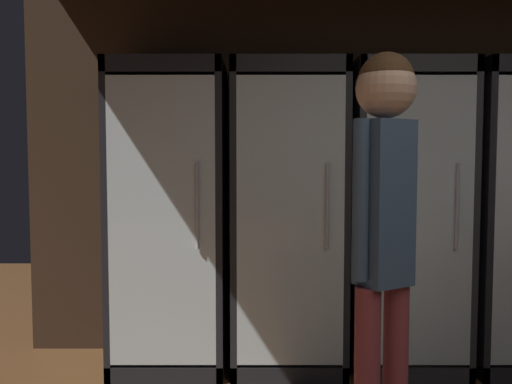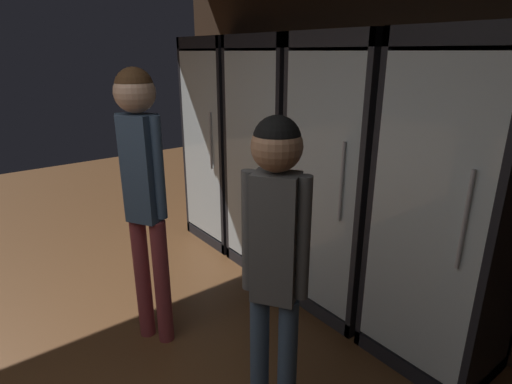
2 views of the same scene
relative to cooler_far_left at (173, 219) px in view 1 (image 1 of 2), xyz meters
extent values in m
cube|color=#382619|center=(1.97, 0.29, 0.45)|extent=(6.00, 0.06, 2.80)
cube|color=black|center=(0.00, 0.22, 0.02)|extent=(0.71, 0.04, 1.95)
cube|color=black|center=(-0.34, -0.04, 0.02)|extent=(0.04, 0.56, 1.95)
cube|color=black|center=(0.33, -0.04, 0.02)|extent=(0.04, 0.56, 1.95)
cube|color=black|center=(0.00, -0.04, 0.94)|extent=(0.71, 0.56, 0.10)
cube|color=black|center=(0.00, -0.04, -0.90)|extent=(0.71, 0.56, 0.10)
cube|color=white|center=(0.00, 0.19, 0.02)|extent=(0.63, 0.02, 1.71)
cube|color=silver|center=(0.00, -0.31, 0.02)|extent=(0.63, 0.02, 1.71)
cylinder|color=#B2B2B7|center=(0.21, -0.34, 0.12)|extent=(0.02, 0.02, 0.50)
cube|color=silver|center=(0.00, -0.04, -0.83)|extent=(0.61, 0.48, 0.02)
cylinder|color=#194723|center=(-0.15, -0.06, -0.73)|extent=(0.06, 0.06, 0.18)
cylinder|color=#194723|center=(-0.15, -0.06, -0.60)|extent=(0.02, 0.02, 0.10)
cylinder|color=#B2332D|center=(-0.15, -0.06, -0.75)|extent=(0.07, 0.07, 0.07)
cylinder|color=gray|center=(0.15, -0.09, -0.71)|extent=(0.06, 0.06, 0.23)
cylinder|color=gray|center=(0.15, -0.09, -0.56)|extent=(0.02, 0.02, 0.07)
cylinder|color=beige|center=(0.15, -0.09, -0.70)|extent=(0.07, 0.07, 0.06)
cube|color=silver|center=(0.00, -0.04, -0.41)|extent=(0.61, 0.48, 0.02)
cylinder|color=black|center=(-0.21, -0.08, -0.30)|extent=(0.06, 0.06, 0.21)
cylinder|color=black|center=(-0.21, -0.08, -0.16)|extent=(0.02, 0.02, 0.06)
cylinder|color=#2D2D33|center=(-0.21, -0.08, -0.31)|extent=(0.07, 0.07, 0.07)
cylinder|color=black|center=(0.00, -0.07, -0.31)|extent=(0.06, 0.06, 0.18)
cylinder|color=black|center=(0.00, -0.07, -0.18)|extent=(0.02, 0.02, 0.08)
cylinder|color=white|center=(0.00, -0.07, -0.31)|extent=(0.06, 0.06, 0.07)
cylinder|color=#9EAD99|center=(0.20, -0.02, -0.30)|extent=(0.08, 0.08, 0.21)
cylinder|color=#9EAD99|center=(0.20, -0.02, -0.15)|extent=(0.03, 0.03, 0.09)
cylinder|color=#2D2D33|center=(0.20, -0.02, -0.32)|extent=(0.08, 0.08, 0.06)
cube|color=silver|center=(0.00, -0.04, 0.01)|extent=(0.61, 0.48, 0.02)
cylinder|color=black|center=(-0.15, 0.00, 0.12)|extent=(0.07, 0.07, 0.19)
cylinder|color=black|center=(-0.15, 0.00, 0.25)|extent=(0.03, 0.03, 0.07)
cylinder|color=tan|center=(-0.15, 0.00, 0.09)|extent=(0.07, 0.07, 0.07)
cylinder|color=gray|center=(0.16, -0.04, 0.12)|extent=(0.07, 0.07, 0.20)
cylinder|color=gray|center=(0.16, -0.04, 0.26)|extent=(0.02, 0.02, 0.08)
cylinder|color=#2D2D33|center=(0.16, -0.04, 0.12)|extent=(0.07, 0.07, 0.06)
cube|color=silver|center=(0.00, -0.04, 0.44)|extent=(0.61, 0.48, 0.02)
cylinder|color=#336B38|center=(-0.15, -0.06, 0.54)|extent=(0.06, 0.06, 0.20)
cylinder|color=#336B38|center=(-0.15, -0.06, 0.69)|extent=(0.02, 0.02, 0.10)
cylinder|color=white|center=(-0.15, -0.06, 0.54)|extent=(0.06, 0.06, 0.06)
cylinder|color=#194723|center=(0.15, -0.06, 0.55)|extent=(0.07, 0.07, 0.21)
cylinder|color=#194723|center=(0.15, -0.06, 0.71)|extent=(0.02, 0.02, 0.10)
cylinder|color=tan|center=(0.15, -0.06, 0.54)|extent=(0.07, 0.07, 0.07)
cube|color=black|center=(0.75, 0.22, 0.02)|extent=(0.71, 0.04, 1.95)
cube|color=black|center=(0.42, -0.04, 0.02)|extent=(0.04, 0.56, 1.95)
cube|color=black|center=(1.09, -0.04, 0.02)|extent=(0.04, 0.56, 1.95)
cube|color=black|center=(0.75, -0.04, 0.94)|extent=(0.71, 0.56, 0.10)
cube|color=black|center=(0.75, -0.04, -0.90)|extent=(0.71, 0.56, 0.10)
cube|color=white|center=(0.75, 0.19, 0.02)|extent=(0.63, 0.02, 1.71)
cube|color=silver|center=(0.75, -0.31, 0.02)|extent=(0.63, 0.02, 1.71)
cylinder|color=#B2B2B7|center=(0.97, -0.34, 0.12)|extent=(0.02, 0.02, 0.50)
cube|color=silver|center=(0.75, -0.04, -0.83)|extent=(0.61, 0.48, 0.02)
cylinder|color=brown|center=(0.55, -0.02, -0.72)|extent=(0.07, 0.07, 0.21)
cylinder|color=brown|center=(0.55, -0.02, -0.58)|extent=(0.02, 0.02, 0.08)
cylinder|color=beige|center=(0.55, -0.02, -0.75)|extent=(0.07, 0.07, 0.08)
cylinder|color=black|center=(0.75, 0.01, -0.71)|extent=(0.06, 0.06, 0.22)
cylinder|color=black|center=(0.75, 0.01, -0.55)|extent=(0.02, 0.02, 0.10)
cylinder|color=white|center=(0.75, 0.01, -0.70)|extent=(0.06, 0.06, 0.09)
cylinder|color=black|center=(0.96, 0.00, -0.73)|extent=(0.07, 0.07, 0.18)
cylinder|color=black|center=(0.96, 0.00, -0.60)|extent=(0.03, 0.03, 0.09)
cylinder|color=white|center=(0.96, 0.00, -0.74)|extent=(0.08, 0.08, 0.07)
cube|color=silver|center=(0.75, -0.04, -0.27)|extent=(0.61, 0.48, 0.02)
cylinder|color=gray|center=(0.55, -0.04, -0.14)|extent=(0.08, 0.08, 0.24)
cylinder|color=gray|center=(0.55, -0.04, 0.01)|extent=(0.03, 0.03, 0.06)
cylinder|color=beige|center=(0.55, -0.04, -0.14)|extent=(0.08, 0.08, 0.07)
cylinder|color=brown|center=(0.75, -0.07, -0.14)|extent=(0.08, 0.08, 0.24)
cylinder|color=brown|center=(0.75, -0.07, 0.02)|extent=(0.03, 0.03, 0.08)
cylinder|color=#B2332D|center=(0.75, -0.07, -0.14)|extent=(0.08, 0.08, 0.08)
cylinder|color=gray|center=(0.95, -0.04, -0.16)|extent=(0.07, 0.07, 0.21)
cylinder|color=gray|center=(0.95, -0.04, 0.00)|extent=(0.02, 0.02, 0.10)
cylinder|color=#2D2D33|center=(0.95, -0.04, -0.17)|extent=(0.07, 0.07, 0.05)
cube|color=silver|center=(0.75, -0.04, 0.30)|extent=(0.61, 0.48, 0.02)
cylinder|color=brown|center=(0.59, -0.03, 0.41)|extent=(0.07, 0.07, 0.22)
cylinder|color=brown|center=(0.59, -0.03, 0.57)|extent=(0.03, 0.03, 0.10)
cylinder|color=#B2332D|center=(0.59, -0.03, 0.39)|extent=(0.08, 0.08, 0.07)
cylinder|color=#194723|center=(0.91, -0.09, 0.40)|extent=(0.08, 0.08, 0.18)
cylinder|color=#194723|center=(0.91, -0.09, 0.53)|extent=(0.03, 0.03, 0.09)
cylinder|color=#B2332D|center=(0.91, -0.09, 0.38)|extent=(0.08, 0.08, 0.05)
cube|color=#2B2B30|center=(1.51, 0.22, 0.02)|extent=(0.71, 0.04, 1.95)
cube|color=#2B2B30|center=(1.17, -0.04, 0.02)|extent=(0.04, 0.56, 1.95)
cube|color=#2B2B30|center=(1.84, -0.04, 0.02)|extent=(0.04, 0.56, 1.95)
cube|color=#2B2B30|center=(1.51, -0.04, 0.94)|extent=(0.71, 0.56, 0.10)
cube|color=#2B2B30|center=(1.51, -0.04, -0.90)|extent=(0.71, 0.56, 0.10)
cube|color=white|center=(1.51, 0.19, 0.02)|extent=(0.63, 0.02, 1.71)
cube|color=silver|center=(1.51, -0.31, 0.02)|extent=(0.63, 0.02, 1.71)
cylinder|color=#B2B2B7|center=(1.72, -0.34, 0.12)|extent=(0.02, 0.02, 0.50)
cube|color=silver|center=(1.51, -0.04, -0.83)|extent=(0.61, 0.48, 0.02)
cylinder|color=gray|center=(1.35, -0.08, -0.73)|extent=(0.07, 0.07, 0.20)
cylinder|color=gray|center=(1.35, -0.08, -0.60)|extent=(0.02, 0.02, 0.07)
cylinder|color=#B2332D|center=(1.35, -0.08, -0.74)|extent=(0.07, 0.07, 0.07)
cylinder|color=#336B38|center=(1.66, -0.05, -0.73)|extent=(0.07, 0.07, 0.19)
cylinder|color=#336B38|center=(1.66, -0.05, -0.61)|extent=(0.02, 0.02, 0.07)
cylinder|color=#B2332D|center=(1.66, -0.05, -0.75)|extent=(0.07, 0.07, 0.05)
cube|color=silver|center=(1.51, -0.04, -0.41)|extent=(0.61, 0.48, 0.02)
cylinder|color=brown|center=(1.29, -0.03, -0.31)|extent=(0.08, 0.08, 0.19)
cylinder|color=brown|center=(1.29, -0.03, -0.17)|extent=(0.03, 0.03, 0.08)
cylinder|color=beige|center=(1.29, -0.03, -0.32)|extent=(0.08, 0.08, 0.07)
cylinder|color=gray|center=(1.43, -0.09, -0.30)|extent=(0.08, 0.08, 0.21)
cylinder|color=gray|center=(1.43, -0.09, -0.16)|extent=(0.03, 0.03, 0.06)
cylinder|color=beige|center=(1.43, -0.09, -0.32)|extent=(0.08, 0.08, 0.08)
cylinder|color=#194723|center=(1.58, -0.09, -0.28)|extent=(0.07, 0.07, 0.24)
cylinder|color=#194723|center=(1.58, -0.09, -0.13)|extent=(0.02, 0.02, 0.07)
cylinder|color=tan|center=(1.58, -0.09, -0.28)|extent=(0.07, 0.07, 0.09)
cylinder|color=brown|center=(1.73, -0.02, -0.31)|extent=(0.07, 0.07, 0.19)
cylinder|color=brown|center=(1.73, -0.02, -0.17)|extent=(0.03, 0.03, 0.07)
cylinder|color=#2D2D33|center=(1.73, -0.02, -0.30)|extent=(0.08, 0.08, 0.07)
cube|color=silver|center=(1.51, -0.04, 0.01)|extent=(0.61, 0.48, 0.02)
cylinder|color=black|center=(1.31, -0.04, 0.13)|extent=(0.08, 0.08, 0.22)
cylinder|color=black|center=(1.31, -0.04, 0.28)|extent=(0.02, 0.02, 0.07)
cylinder|color=tan|center=(1.31, -0.04, 0.13)|extent=(0.08, 0.08, 0.07)
cylinder|color=brown|center=(1.52, -0.04, 0.13)|extent=(0.08, 0.08, 0.22)
cylinder|color=brown|center=(1.52, -0.04, 0.27)|extent=(0.03, 0.03, 0.07)
cylinder|color=#B2332D|center=(1.52, -0.04, 0.10)|extent=(0.08, 0.08, 0.08)
cylinder|color=black|center=(1.72, -0.03, 0.14)|extent=(0.07, 0.07, 0.23)
cylinder|color=black|center=(1.72, -0.03, 0.30)|extent=(0.03, 0.03, 0.08)
cylinder|color=beige|center=(1.72, -0.03, 0.12)|extent=(0.07, 0.07, 0.08)
cube|color=silver|center=(1.51, -0.04, 0.44)|extent=(0.61, 0.48, 0.02)
cylinder|color=#336B38|center=(1.31, -0.09, 0.54)|extent=(0.07, 0.07, 0.19)
cylinder|color=#336B38|center=(1.31, -0.09, 0.68)|extent=(0.02, 0.02, 0.09)
cylinder|color=beige|center=(1.31, -0.09, 0.52)|extent=(0.07, 0.07, 0.07)
cylinder|color=black|center=(1.50, -0.02, 0.55)|extent=(0.08, 0.08, 0.21)
cylinder|color=black|center=(1.50, -0.02, 0.70)|extent=(0.03, 0.03, 0.09)
cylinder|color=#B2332D|center=(1.50, -0.02, 0.54)|extent=(0.08, 0.08, 0.07)
cylinder|color=gray|center=(1.72, -0.02, 0.56)|extent=(0.08, 0.08, 0.24)
cylinder|color=gray|center=(1.72, -0.02, 0.73)|extent=(0.03, 0.03, 0.09)
cylinder|color=tan|center=(1.72, -0.02, 0.53)|extent=(0.08, 0.08, 0.07)
cube|color=black|center=(2.26, 0.22, 0.02)|extent=(0.71, 0.04, 1.95)
cube|color=black|center=(1.93, -0.04, 0.02)|extent=(0.04, 0.56, 1.95)
cube|color=white|center=(2.26, 0.19, 0.02)|extent=(0.63, 0.02, 1.71)
cylinder|color=#336B38|center=(2.06, -0.01, -0.71)|extent=(0.07, 0.07, 0.24)
cylinder|color=#336B38|center=(2.06, -0.01, -0.55)|extent=(0.02, 0.02, 0.08)
cylinder|color=tan|center=(2.06, -0.01, -0.70)|extent=(0.07, 0.07, 0.08)
cylinder|color=#9EAD99|center=(2.07, -0.01, -0.16)|extent=(0.07, 0.07, 0.20)
cylinder|color=#9EAD99|center=(2.07, -0.01, -0.03)|extent=(0.02, 0.02, 0.07)
cylinder|color=#2D2D33|center=(2.07, -0.01, -0.19)|extent=(0.07, 0.07, 0.05)
cylinder|color=#9EAD99|center=(2.11, -0.07, 0.41)|extent=(0.08, 0.08, 0.22)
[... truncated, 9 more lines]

